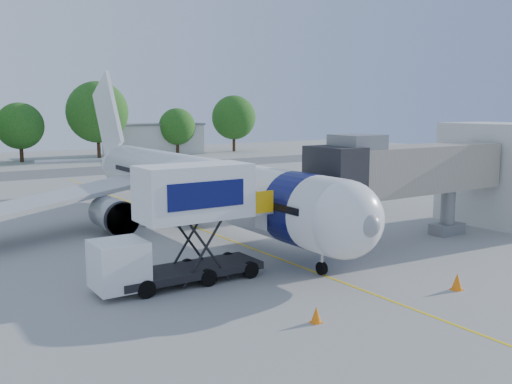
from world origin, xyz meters
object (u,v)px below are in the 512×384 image
aircraft (193,184)px  jet_bridge (400,171)px  catering_hiloader (182,225)px  ground_tug (468,290)px

aircraft → jet_bridge: (7.99, -11.12, 1.39)m
catering_hiloader → ground_tug: 12.62m
jet_bridge → ground_tug: 11.60m
ground_tug → catering_hiloader: bearing=140.3°
catering_hiloader → ground_tug: catering_hiloader is taller
jet_bridge → ground_tug: size_ratio=3.70×
jet_bridge → catering_hiloader: 14.35m
aircraft → catering_hiloader: (-6.27, -11.12, -0.19)m
jet_bridge → catering_hiloader: bearing=-180.0°
jet_bridge → catering_hiloader: jet_bridge is taller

